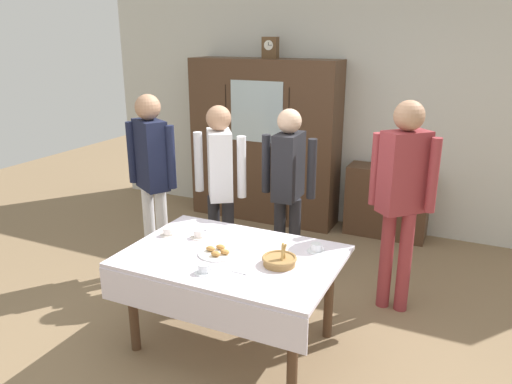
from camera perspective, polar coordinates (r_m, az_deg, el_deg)
The scene contains 19 objects.
ground_plane at distance 4.05m, azimuth -1.25°, elevation -15.58°, with size 12.00×12.00×0.00m, color #846B4C.
back_wall at distance 5.93m, azimuth 10.24°, elevation 9.06°, with size 6.40×0.10×2.70m, color silver.
dining_table at distance 3.55m, azimuth -3.02°, elevation -8.92°, with size 1.52×1.05×0.73m.
wall_cabinet at distance 6.02m, azimuth 0.96°, elevation 5.92°, with size 1.83×0.46×1.97m.
mantel_clock at distance 5.86m, azimuth 1.68°, elevation 16.46°, with size 0.18×0.11×0.24m.
bookshelf_low at distance 5.79m, azimuth 15.00°, elevation -1.13°, with size 0.91×0.35×0.81m.
book_stack at distance 5.67m, azimuth 15.36°, elevation 3.22°, with size 0.14×0.21×0.10m.
tea_cup_mid_left at distance 3.81m, azimuth -6.72°, elevation -4.91°, with size 0.13×0.13×0.06m.
tea_cup_far_right at distance 3.27m, azimuth -6.10°, elevation -8.90°, with size 0.13×0.13×0.06m.
tea_cup_center at distance 3.89m, azimuth -10.18°, elevation -4.63°, with size 0.13×0.13×0.06m.
tea_cup_near_right at distance 3.58m, azimuth 7.01°, elevation -6.50°, with size 0.13×0.13×0.06m.
bread_basket at distance 3.36m, azimuth 2.75°, elevation -7.93°, with size 0.24×0.24×0.16m.
pastry_plate at distance 3.53m, azimuth -4.48°, elevation -7.01°, with size 0.28×0.28×0.05m.
spoon_mid_right at distance 3.96m, azimuth -6.18°, elevation -4.37°, with size 0.12×0.02×0.01m.
spoon_mid_left at distance 3.25m, azimuth -1.61°, elevation -9.46°, with size 0.12×0.02×0.01m.
person_by_cabinet at distance 4.43m, azimuth -4.22°, elevation 1.74°, with size 0.52×0.41×1.65m.
person_behind_table_right at distance 4.44m, azimuth 3.77°, elevation 1.53°, with size 0.52×0.37×1.62m.
person_behind_table_left at distance 4.04m, azimuth 16.69°, elevation 0.63°, with size 0.52×0.40×1.76m.
person_beside_shelf at distance 4.63m, azimuth -12.04°, elevation 2.86°, with size 0.52×0.36×1.73m.
Camera 1 is at (1.51, -3.02, 2.23)m, focal length 34.35 mm.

